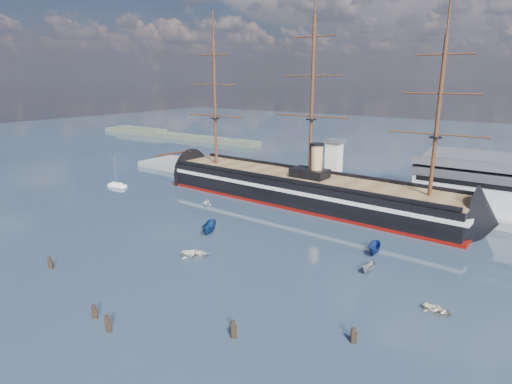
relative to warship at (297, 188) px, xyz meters
The scene contains 17 objects.
ground 20.48m from the warship, 85.09° to the right, with size 600.00×600.00×0.00m, color #273645.
quay 20.24m from the warship, 53.78° to the left, with size 180.00×18.00×2.00m, color slate.
quay_tower 14.96m from the warship, 70.05° to the left, with size 5.00×5.00×15.00m.
shoreline 156.66m from the warship, 151.39° to the left, with size 120.00×10.00×4.00m.
warship is the anchor object (origin of this frame).
sailboat 59.85m from the warship, 161.35° to the right, with size 6.70×3.03×10.34m.
motorboat_a 34.00m from the warship, 96.23° to the right, with size 7.75×2.84×3.10m, color navy.
motorboat_b 45.55m from the warship, 86.23° to the right, with size 3.67×1.47×1.71m, color silver.
motorboat_c 46.66m from the warship, 43.33° to the right, with size 5.03×1.84×2.01m, color gray.
motorboat_d 26.22m from the warship, 138.17° to the right, with size 5.49×2.38×2.01m, color silver.
motorboat_e 61.89m from the warship, 39.44° to the right, with size 2.80×1.12×1.31m, color beige.
motorboat_f 39.40m from the warship, 36.15° to the right, with size 6.78×2.49×2.71m, color navy.
piling_near_left 67.15m from the warship, 103.03° to the right, with size 0.64×0.64×3.07m, color black.
piling_near_mid 71.03m from the warship, 84.76° to the right, with size 0.64×0.64×2.88m, color black.
piling_near_right 67.94m from the warship, 67.13° to the right, with size 0.64×0.64×3.31m, color black.
piling_far_right 67.35m from the warship, 53.29° to the right, with size 0.64×0.64×2.88m, color black.
piling_extra 72.58m from the warship, 81.18° to the right, with size 0.64×0.64×3.24m, color black.
Camera 1 is at (57.31, -42.56, 34.70)m, focal length 30.00 mm.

